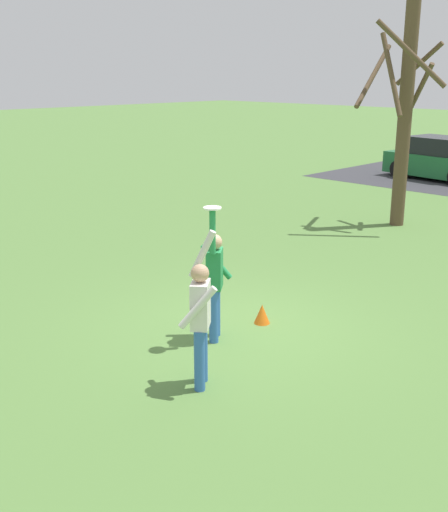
# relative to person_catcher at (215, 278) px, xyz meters

# --- Properties ---
(ground_plane) EXTENTS (120.00, 120.00, 0.00)m
(ground_plane) POSITION_rel_person_catcher_xyz_m (-0.04, 0.55, -0.98)
(ground_plane) COLOR #567F3D
(person_catcher) EXTENTS (0.54, 0.58, 2.08)m
(person_catcher) POSITION_rel_person_catcher_xyz_m (0.00, 0.00, 0.00)
(person_catcher) COLOR #3366B7
(person_catcher) RESTS_ON ground_plane
(person_defender) EXTENTS (0.64, 0.66, 2.05)m
(person_defender) POSITION_rel_person_catcher_xyz_m (0.95, -1.18, -0.00)
(person_defender) COLOR #3366B7
(person_defender) RESTS_ON ground_plane
(frisbee_disc) EXTENTS (0.26, 0.26, 0.02)m
(frisbee_disc) POSITION_rel_person_catcher_xyz_m (0.14, -0.18, 1.11)
(frisbee_disc) COLOR white
(frisbee_disc) RESTS_ON person_catcher
(parked_car_green) EXTENTS (4.30, 2.45, 1.59)m
(parked_car_green) POSITION_rel_person_catcher_xyz_m (-4.63, 16.53, -0.25)
(parked_car_green) COLOR #1E6633
(parked_car_green) RESTS_ON ground_plane
(bare_tree_tall) EXTENTS (2.34, 2.04, 5.95)m
(bare_tree_tall) POSITION_rel_person_catcher_xyz_m (-1.95, 8.69, 2.16)
(bare_tree_tall) COLOR brown
(bare_tree_tall) RESTS_ON ground_plane
(field_cone_orange) EXTENTS (0.26, 0.26, 0.32)m
(field_cone_orange) POSITION_rel_person_catcher_xyz_m (0.10, 0.97, -0.82)
(field_cone_orange) COLOR orange
(field_cone_orange) RESTS_ON ground_plane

